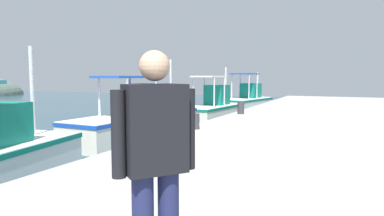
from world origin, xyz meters
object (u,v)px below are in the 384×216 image
(mooring_bollard_second, at_px, (241,108))
(mooring_bollard_nearest, at_px, (196,121))
(fishing_boat_fifth, at_px, (247,101))
(fishing_boat_fourth, at_px, (213,108))
(fisherman_standing, at_px, (155,156))
(fishing_boat_third, at_px, (140,119))
(pelican, at_px, (180,121))

(mooring_bollard_second, bearing_deg, mooring_bollard_nearest, 180.00)
(fishing_boat_fifth, relative_size, mooring_bollard_nearest, 10.72)
(fishing_boat_fourth, height_order, mooring_bollard_second, fishing_boat_fourth)
(fishing_boat_fourth, xyz_separation_m, fisherman_standing, (-14.98, -5.33, 1.12))
(fishing_boat_fourth, height_order, fisherman_standing, fishing_boat_fourth)
(mooring_bollard_second, bearing_deg, fishing_boat_third, 126.83)
(fisherman_standing, bearing_deg, fishing_boat_third, 33.79)
(fishing_boat_fourth, relative_size, fishing_boat_fifth, 0.95)
(fishing_boat_third, bearing_deg, mooring_bollard_nearest, -122.19)
(fishing_boat_fifth, height_order, mooring_bollard_nearest, fishing_boat_fifth)
(fisherman_standing, bearing_deg, pelican, 24.92)
(fishing_boat_fourth, distance_m, fisherman_standing, 15.94)
(fisherman_standing, xyz_separation_m, mooring_bollard_second, (11.49, 2.77, -0.70))
(fishing_boat_fifth, distance_m, mooring_bollard_second, 10.33)
(fishing_boat_third, relative_size, fisherman_standing, 3.84)
(fisherman_standing, bearing_deg, fishing_boat_fifth, 13.75)
(fishing_boat_fourth, bearing_deg, pelican, -163.82)
(pelican, distance_m, mooring_bollard_nearest, 1.35)
(fisherman_standing, distance_m, mooring_bollard_nearest, 7.54)
(mooring_bollard_nearest, bearing_deg, pelican, -173.64)
(pelican, xyz_separation_m, mooring_bollard_nearest, (1.33, 0.15, -0.17))
(mooring_bollard_nearest, xyz_separation_m, mooring_bollard_second, (4.52, -0.00, 0.02))
(fishing_boat_third, bearing_deg, fishing_boat_fourth, -6.84)
(fishing_boat_third, distance_m, fisherman_standing, 10.92)
(pelican, bearing_deg, fishing_boat_fourth, 16.18)
(fishing_boat_fifth, distance_m, mooring_bollard_nearest, 14.75)
(fishing_boat_fourth, distance_m, mooring_bollard_second, 4.35)
(mooring_bollard_second, bearing_deg, fishing_boat_fifth, 13.99)
(mooring_bollard_nearest, relative_size, mooring_bollard_second, 0.92)
(fisherman_standing, distance_m, mooring_bollard_second, 11.84)
(fishing_boat_fifth, bearing_deg, fishing_boat_fourth, 179.40)
(fishing_boat_third, height_order, pelican, fishing_boat_third)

